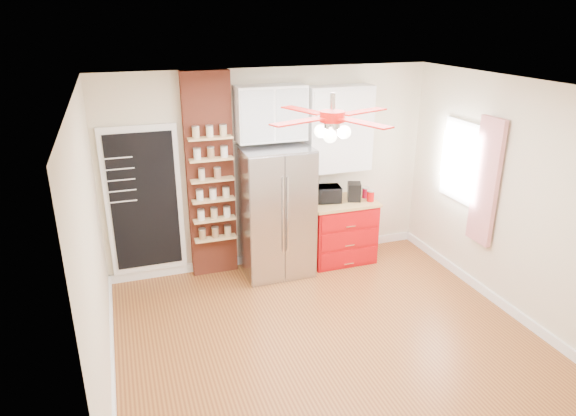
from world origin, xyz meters
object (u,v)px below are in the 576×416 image
object	(u,v)px
pantry_jar_oats	(202,175)
canister_left	(370,196)
ceiling_fan	(332,117)
fridge	(276,212)
red_cabinet	(340,230)
toaster_oven	(326,194)
coffee_maker	(354,192)

from	to	relation	value
pantry_jar_oats	canister_left	bearing A→B (deg)	-5.81
ceiling_fan	fridge	bearing A→B (deg)	91.76
red_cabinet	pantry_jar_oats	distance (m)	2.14
red_cabinet	canister_left	world-z (taller)	canister_left
toaster_oven	coffee_maker	world-z (taller)	coffee_maker
canister_left	pantry_jar_oats	distance (m)	2.33
fridge	toaster_oven	size ratio (longest dim) A/B	4.39
red_cabinet	canister_left	bearing A→B (deg)	-20.81
toaster_oven	pantry_jar_oats	xyz separation A→B (m)	(-1.68, 0.05, 0.43)
red_cabinet	canister_left	size ratio (longest dim) A/B	6.63
ceiling_fan	coffee_maker	size ratio (longest dim) A/B	5.65
canister_left	pantry_jar_oats	world-z (taller)	pantry_jar_oats
red_cabinet	pantry_jar_oats	size ratio (longest dim) A/B	6.90
red_cabinet	canister_left	distance (m)	0.65
red_cabinet	coffee_maker	distance (m)	0.60
ceiling_fan	toaster_oven	bearing A→B (deg)	68.00
canister_left	pantry_jar_oats	xyz separation A→B (m)	(-2.27, 0.23, 0.47)
fridge	canister_left	distance (m)	1.35
coffee_maker	pantry_jar_oats	world-z (taller)	pantry_jar_oats
ceiling_fan	toaster_oven	distance (m)	2.33
ceiling_fan	coffee_maker	world-z (taller)	ceiling_fan
coffee_maker	pantry_jar_oats	bearing A→B (deg)	-161.74
red_cabinet	toaster_oven	distance (m)	0.60
ceiling_fan	coffee_maker	distance (m)	2.43
ceiling_fan	coffee_maker	bearing A→B (deg)	56.53
ceiling_fan	canister_left	world-z (taller)	ceiling_fan
red_cabinet	coffee_maker	bearing A→B (deg)	-9.00
ceiling_fan	toaster_oven	size ratio (longest dim) A/B	3.51
fridge	pantry_jar_oats	distance (m)	1.10
fridge	red_cabinet	size ratio (longest dim) A/B	1.86
ceiling_fan	pantry_jar_oats	size ratio (longest dim) A/B	10.27
canister_left	fridge	bearing A→B (deg)	176.13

